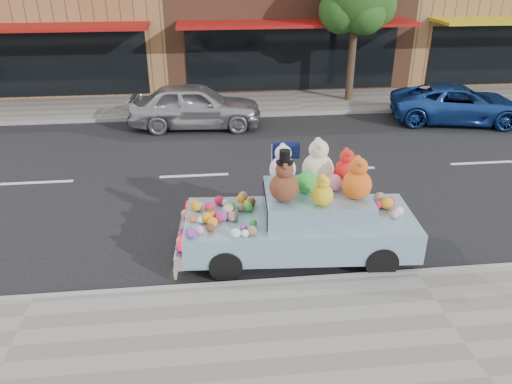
{
  "coord_description": "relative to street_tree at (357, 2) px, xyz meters",
  "views": [
    {
      "loc": [
        -3.7,
        -12.13,
        5.33
      ],
      "look_at": [
        -2.77,
        -3.73,
        1.25
      ],
      "focal_mm": 35.0,
      "sensor_mm": 36.0,
      "label": 1
    }
  ],
  "objects": [
    {
      "name": "near_kerb",
      "position": [
        -2.03,
        -11.55,
        -3.63
      ],
      "size": [
        60.0,
        0.12,
        0.13
      ],
      "primitive_type": "cube",
      "color": "gray",
      "rests_on": "ground"
    },
    {
      "name": "car_silver",
      "position": [
        -5.96,
        -2.47,
        -2.96
      ],
      "size": [
        4.43,
        2.01,
        1.47
      ],
      "primitive_type": "imported",
      "rotation": [
        0.0,
        0.0,
        1.51
      ],
      "color": "#A9A9AE",
      "rests_on": "ground"
    },
    {
      "name": "ground",
      "position": [
        -2.03,
        -6.55,
        -3.69
      ],
      "size": [
        120.0,
        120.0,
        0.0
      ],
      "primitive_type": "plane",
      "color": "black",
      "rests_on": "ground"
    },
    {
      "name": "car_blue",
      "position": [
        3.01,
        -2.87,
        -3.07
      ],
      "size": [
        4.85,
        2.99,
        1.25
      ],
      "primitive_type": "imported",
      "rotation": [
        0.0,
        0.0,
        1.36
      ],
      "color": "#1B4197",
      "rests_on": "ground"
    },
    {
      "name": "art_car",
      "position": [
        -3.95,
        -10.55,
        -2.87
      ],
      "size": [
        4.59,
        2.04,
        2.3
      ],
      "rotation": [
        0.0,
        0.0,
        -0.07
      ],
      "color": "black",
      "rests_on": "ground"
    },
    {
      "name": "far_sidewalk",
      "position": [
        -2.03,
        -0.05,
        -3.63
      ],
      "size": [
        60.0,
        3.0,
        0.12
      ],
      "primitive_type": "cube",
      "color": "gray",
      "rests_on": "ground"
    },
    {
      "name": "street_tree",
      "position": [
        0.0,
        0.0,
        0.0
      ],
      "size": [
        3.0,
        2.7,
        5.22
      ],
      "color": "#38281C",
      "rests_on": "ground"
    },
    {
      "name": "near_sidewalk",
      "position": [
        -2.03,
        -13.05,
        -3.63
      ],
      "size": [
        60.0,
        3.0,
        0.12
      ],
      "primitive_type": "cube",
      "color": "gray",
      "rests_on": "ground"
    },
    {
      "name": "far_kerb",
      "position": [
        -2.03,
        -1.55,
        -3.63
      ],
      "size": [
        60.0,
        0.12,
        0.13
      ],
      "primitive_type": "cube",
      "color": "gray",
      "rests_on": "ground"
    }
  ]
}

